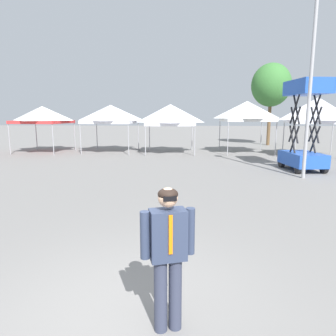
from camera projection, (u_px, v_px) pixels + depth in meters
name	position (u px, v px, depth m)	size (l,w,h in m)	color
ground_plane	(126.00, 312.00, 4.03)	(140.00, 140.00, 0.00)	slate
canopy_tent_right_of_center	(42.00, 115.00, 20.83)	(3.48, 3.48, 3.17)	#9E9EA3
canopy_tent_center	(111.00, 114.00, 21.06)	(3.49, 3.49, 3.27)	#9E9EA3
canopy_tent_behind_right	(170.00, 115.00, 20.47)	(3.45, 3.45, 3.29)	#9E9EA3
canopy_tent_behind_left	(247.00, 111.00, 20.52)	(3.47, 3.47, 3.50)	#9E9EA3
canopy_tent_left_of_center	(317.00, 110.00, 18.44)	(3.46, 3.46, 3.63)	#9E9EA3
scissor_lift	(303.00, 144.00, 14.16)	(1.70, 2.47, 4.15)	black
person_foreground	(168.00, 250.00, 3.54)	(0.62, 0.36, 1.78)	#33384C
light_pole_near_lift	(311.00, 73.00, 11.85)	(0.36, 0.36, 7.34)	#9E9EA3
tree_behind_tents_left	(271.00, 85.00, 25.37)	(3.26, 3.26, 6.85)	brown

